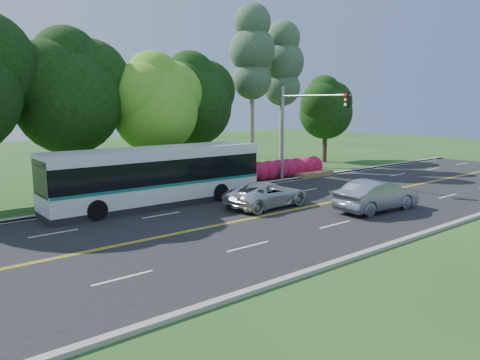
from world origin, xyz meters
TOP-DOWN VIEW (x-y plane):
  - ground at (0.00, 0.00)m, footprint 120.00×120.00m
  - road at (0.00, 0.00)m, footprint 60.00×14.00m
  - curb_north at (0.00, 7.15)m, footprint 60.00×0.30m
  - curb_south at (0.00, -7.15)m, footprint 60.00×0.30m
  - grass_verge at (0.00, 9.00)m, footprint 60.00×4.00m
  - lane_markings at (-0.09, 0.00)m, footprint 57.60×13.82m
  - tree_row at (-5.15, 12.13)m, footprint 44.70×9.10m
  - bougainvillea_hedge at (7.18, 8.15)m, footprint 9.50×2.25m
  - traffic_signal at (6.49, 5.40)m, footprint 0.42×6.10m
  - transit_bus at (-5.00, 5.72)m, footprint 12.65×2.96m
  - sedan at (3.54, -3.03)m, footprint 5.22×2.09m
  - suv at (-0.40, 1.46)m, footprint 5.22×2.60m

SIDE VIEW (x-z plane):
  - ground at x=0.00m, z-range 0.00..0.00m
  - road at x=0.00m, z-range 0.00..0.02m
  - lane_markings at x=-0.09m, z-range 0.02..0.02m
  - grass_verge at x=0.00m, z-range 0.00..0.10m
  - curb_north at x=0.00m, z-range 0.00..0.15m
  - curb_south at x=0.00m, z-range 0.00..0.15m
  - bougainvillea_hedge at x=7.18m, z-range -0.03..1.47m
  - suv at x=-0.40m, z-range 0.02..1.44m
  - sedan at x=3.54m, z-range 0.02..1.71m
  - transit_bus at x=-5.00m, z-range 0.00..3.30m
  - traffic_signal at x=6.49m, z-range 1.17..8.17m
  - tree_row at x=-5.15m, z-range -0.19..13.65m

